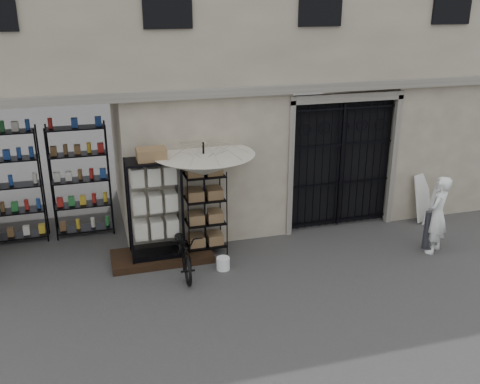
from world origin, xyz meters
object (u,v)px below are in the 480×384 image
object	(u,v)px
market_umbrella	(204,159)
white_bucket	(223,263)
wire_rack	(205,212)
shopkeeper	(432,251)
easel_sign	(429,199)
steel_bollard	(427,230)
display_cabinet	(155,213)
bicycle	(184,271)

from	to	relation	value
market_umbrella	white_bucket	distance (m)	2.07
wire_rack	shopkeeper	bearing A→B (deg)	-33.45
wire_rack	shopkeeper	distance (m)	4.82
wire_rack	market_umbrella	size ratio (longest dim) A/B	0.63
wire_rack	market_umbrella	world-z (taller)	market_umbrella
white_bucket	easel_sign	distance (m)	5.28
wire_rack	white_bucket	xyz separation A→B (m)	(0.15, -0.86, -0.75)
market_umbrella	steel_bollard	world-z (taller)	market_umbrella
steel_bollard	shopkeeper	bearing A→B (deg)	-74.61
display_cabinet	market_umbrella	world-z (taller)	market_umbrella
white_bucket	bicycle	distance (m)	0.77
shopkeeper	easel_sign	distance (m)	1.68
bicycle	shopkeeper	bearing A→B (deg)	-6.33
bicycle	easel_sign	xyz separation A→B (m)	(5.93, 0.75, 0.58)
white_bucket	bicycle	xyz separation A→B (m)	(-0.75, 0.15, -0.12)
display_cabinet	steel_bollard	world-z (taller)	display_cabinet
wire_rack	bicycle	bearing A→B (deg)	-147.09
display_cabinet	shopkeeper	bearing A→B (deg)	-7.75
easel_sign	wire_rack	bearing A→B (deg)	156.99
display_cabinet	shopkeeper	size ratio (longest dim) A/B	1.30
steel_bollard	bicycle	bearing A→B (deg)	175.12
display_cabinet	shopkeeper	world-z (taller)	display_cabinet
market_umbrella	shopkeeper	size ratio (longest dim) A/B	1.73
market_umbrella	easel_sign	size ratio (longest dim) A/B	2.57
white_bucket	steel_bollard	distance (m)	4.37
wire_rack	easel_sign	distance (m)	5.35
steel_bollard	shopkeeper	size ratio (longest dim) A/B	0.50
display_cabinet	market_umbrella	bearing A→B (deg)	5.81
steel_bollard	easel_sign	world-z (taller)	easel_sign
wire_rack	steel_bollard	distance (m)	4.67
display_cabinet	market_umbrella	distance (m)	1.43
display_cabinet	wire_rack	distance (m)	1.05
easel_sign	market_umbrella	bearing A→B (deg)	158.35
display_cabinet	white_bucket	distance (m)	1.65
wire_rack	easel_sign	bearing A→B (deg)	-16.72
white_bucket	bicycle	world-z (taller)	bicycle
wire_rack	shopkeeper	xyz separation A→B (m)	(4.55, -1.33, -0.88)
market_umbrella	white_bucket	world-z (taller)	market_umbrella
white_bucket	wire_rack	bearing A→B (deg)	100.05
market_umbrella	display_cabinet	bearing A→B (deg)	-178.33
display_cabinet	steel_bollard	size ratio (longest dim) A/B	2.58
white_bucket	bicycle	bearing A→B (deg)	168.35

